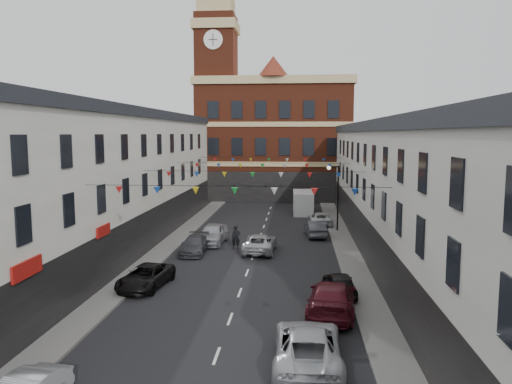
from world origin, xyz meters
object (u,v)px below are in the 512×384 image
(car_left_e, at_px, (213,234))
(car_right_f, at_px, (320,219))
(pedestrian, at_px, (236,238))
(car_right_d, at_px, (339,284))
(car_left_d, at_px, (194,245))
(moving_car, at_px, (260,243))
(car_right_e, at_px, (315,229))
(car_right_b, at_px, (308,346))
(car_right_c, at_px, (332,298))
(street_lamp, at_px, (335,189))
(car_left_c, at_px, (146,277))
(white_van, at_px, (303,203))

(car_left_e, height_order, car_right_f, car_left_e)
(pedestrian, bearing_deg, car_right_d, -62.90)
(car_left_d, xyz_separation_m, moving_car, (4.79, 0.84, 0.05))
(car_right_e, bearing_deg, car_left_d, 30.68)
(car_right_b, relative_size, car_right_c, 0.99)
(street_lamp, bearing_deg, moving_car, -126.70)
(car_left_d, height_order, car_right_d, car_right_d)
(car_left_c, distance_m, car_left_e, 11.87)
(car_left_c, xyz_separation_m, car_left_d, (1.09, 8.44, -0.01))
(car_left_d, relative_size, moving_car, 0.89)
(car_right_d, distance_m, car_right_e, 15.72)
(street_lamp, relative_size, pedestrian, 3.27)
(street_lamp, relative_size, moving_car, 1.22)
(street_lamp, distance_m, moving_car, 10.81)
(car_left_e, height_order, car_right_b, car_left_e)
(car_left_e, xyz_separation_m, white_van, (7.40, 16.06, 0.41))
(car_left_c, height_order, pedestrian, pedestrian)
(car_right_c, height_order, pedestrian, pedestrian)
(street_lamp, distance_m, car_left_d, 14.62)
(car_left_d, height_order, white_van, white_van)
(car_right_e, distance_m, white_van, 12.56)
(car_right_e, distance_m, moving_car, 7.40)
(car_right_b, bearing_deg, moving_car, -79.96)
(car_right_d, height_order, car_right_f, car_right_d)
(car_left_d, distance_m, car_right_b, 19.12)
(car_right_f, bearing_deg, car_right_c, 86.90)
(car_right_c, relative_size, white_van, 1.01)
(street_lamp, relative_size, car_left_e, 1.25)
(car_right_c, bearing_deg, white_van, -80.69)
(car_right_b, relative_size, white_van, 0.99)
(street_lamp, xyz_separation_m, car_right_b, (-2.95, -26.48, -3.14))
(car_right_b, distance_m, car_right_e, 24.22)
(car_right_b, relative_size, car_right_e, 1.30)
(car_right_c, bearing_deg, street_lamp, -87.23)
(car_right_d, relative_size, moving_car, 0.78)
(car_right_b, relative_size, car_right_d, 1.44)
(car_left_e, distance_m, car_right_e, 9.05)
(car_right_d, bearing_deg, car_left_c, -7.31)
(car_left_c, xyz_separation_m, car_right_b, (9.10, -8.93, 0.12))
(car_right_e, relative_size, moving_car, 0.86)
(moving_car, bearing_deg, car_right_d, 120.14)
(car_right_f, bearing_deg, car_right_b, 84.58)
(street_lamp, height_order, car_left_c, street_lamp)
(car_left_e, distance_m, car_right_b, 21.86)
(street_lamp, xyz_separation_m, car_right_f, (-1.17, 3.13, -3.27))
(car_right_d, relative_size, pedestrian, 2.08)
(white_van, height_order, pedestrian, white_van)
(car_right_c, distance_m, car_right_d, 2.96)
(car_right_d, xyz_separation_m, white_van, (-1.70, 28.21, 0.57))
(car_left_d, distance_m, pedestrian, 3.30)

